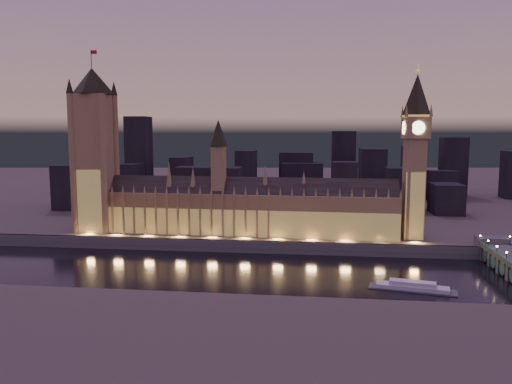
# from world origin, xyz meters

# --- Properties ---
(ground_plane) EXTENTS (2000.00, 2000.00, 0.00)m
(ground_plane) POSITION_xyz_m (0.00, 0.00, 0.00)
(ground_plane) COLOR black
(ground_plane) RESTS_ON ground
(north_bank) EXTENTS (2000.00, 960.00, 8.00)m
(north_bank) POSITION_xyz_m (0.00, 520.00, 4.00)
(north_bank) COLOR #484740
(north_bank) RESTS_ON ground
(embankment_wall) EXTENTS (2000.00, 2.50, 8.00)m
(embankment_wall) POSITION_xyz_m (0.00, 41.00, 4.00)
(embankment_wall) COLOR #49434D
(embankment_wall) RESTS_ON ground
(palace_of_westminster) EXTENTS (202.00, 26.81, 78.00)m
(palace_of_westminster) POSITION_xyz_m (-2.49, 61.74, 26.37)
(palace_of_westminster) COLOR #9D815B
(palace_of_westminster) RESTS_ON north_bank
(victoria_tower) EXTENTS (31.68, 31.68, 125.60)m
(victoria_tower) POSITION_xyz_m (-110.00, 61.93, 70.41)
(victoria_tower) COLOR #9D815B
(victoria_tower) RESTS_ON north_bank
(elizabeth_tower) EXTENTS (18.00, 18.00, 112.98)m
(elizabeth_tower) POSITION_xyz_m (108.00, 61.93, 71.07)
(elizabeth_tower) COLOR #9D815B
(elizabeth_tower) RESTS_ON north_bank
(river_boat) EXTENTS (42.95, 18.22, 4.50)m
(river_boat) POSITION_xyz_m (92.77, -25.71, 1.56)
(river_boat) COLOR #49434D
(river_boat) RESTS_ON ground
(city_backdrop) EXTENTS (473.58, 215.63, 88.32)m
(city_backdrop) POSITION_xyz_m (34.72, 247.16, 30.88)
(city_backdrop) COLOR black
(city_backdrop) RESTS_ON north_bank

